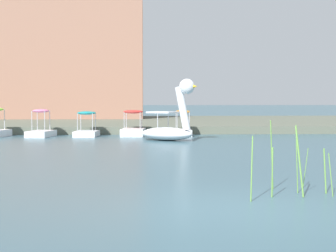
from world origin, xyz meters
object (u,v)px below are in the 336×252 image
Objects in this scene: swan_boat at (171,125)px; pedal_boat_orange at (183,128)px; pedal_boat_red at (133,128)px; pedal_boat_pink at (41,129)px; pedal_boat_teal at (87,128)px.

swan_boat reaches higher than pedal_boat_orange.
pedal_boat_red is 5.11m from pedal_boat_pink.
pedal_boat_orange is 2.81m from pedal_boat_red.
pedal_boat_red is at bearing 120.66° from swan_boat.
pedal_boat_pink reaches higher than pedal_boat_red.
pedal_boat_teal is (-5.41, -0.17, -0.02)m from pedal_boat_orange.
pedal_boat_pink is (-7.07, 2.93, -0.39)m from swan_boat.
pedal_boat_red is at bearing 4.45° from pedal_boat_pink.
pedal_boat_orange is 7.91m from pedal_boat_pink.
pedal_boat_orange is at bearing 75.54° from swan_boat.
swan_boat is at bearing -22.50° from pedal_boat_pink.
pedal_boat_orange is at bearing -1.31° from pedal_boat_red.
pedal_boat_orange reaches higher than pedal_boat_teal.
pedal_boat_orange is at bearing 1.84° from pedal_boat_teal.
swan_boat reaches higher than pedal_boat_teal.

